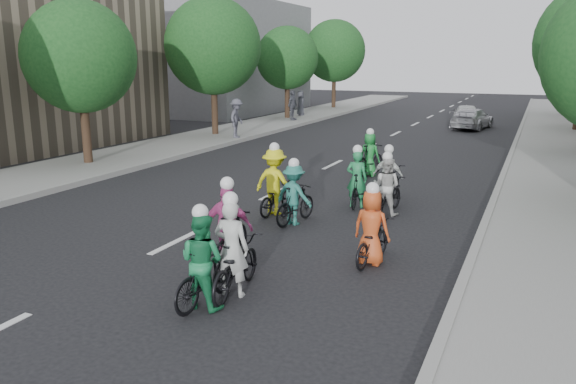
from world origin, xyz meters
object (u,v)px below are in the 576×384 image
Objects in this scene: cyclist_3 at (230,235)px; cyclist_9 at (370,158)px; cyclist_8 at (388,181)px; cyclist_4 at (372,235)px; cyclist_5 at (357,185)px; cyclist_7 at (295,199)px; spectator_1 at (293,105)px; spectator_2 at (301,103)px; follow_car_trail at (466,114)px; cyclist_2 at (275,187)px; spectator_0 at (237,118)px; follow_car_lead at (472,119)px; cyclist_6 at (387,192)px; cyclist_1 at (204,268)px; cyclist_0 at (234,261)px.

cyclist_3 is 1.00× the size of cyclist_9.
cyclist_3 is at bearing 79.89° from cyclist_8.
cyclist_5 reaches higher than cyclist_4.
cyclist_7 is 0.87× the size of spectator_1.
follow_car_trail is at bearing -96.16° from spectator_2.
cyclist_2 is 0.98× the size of spectator_0.
follow_car_lead is at bearing -103.55° from cyclist_3.
cyclist_5 reaches higher than cyclist_8.
spectator_1 is (-9.93, 18.24, 0.49)m from cyclist_5.
follow_car_lead is at bearing -81.86° from cyclist_6.
follow_car_trail is (-1.44, 26.02, 0.05)m from cyclist_4.
spectator_2 reaches higher than cyclist_1.
cyclist_9 is at bearing -61.17° from cyclist_6.
cyclist_8 reaches higher than follow_car_trail.
cyclist_3 is 0.46× the size of follow_car_lead.
cyclist_5 is 1.02× the size of spectator_2.
cyclist_0 reaches higher than cyclist_6.
cyclist_8 is 0.99× the size of spectator_0.
cyclist_5 is 13.33m from spectator_0.
cyclist_4 is 0.45× the size of follow_car_trail.
follow_car_trail is 10.73m from spectator_1.
cyclist_3 is 1.15× the size of cyclist_4.
cyclist_9 is 15.38m from follow_car_lead.
cyclist_0 is at bearing -104.24° from cyclist_1.
cyclist_8 is 23.33m from spectator_2.
spectator_2 is (-9.81, 23.53, 0.35)m from cyclist_7.
cyclist_8 is at bearing -101.97° from cyclist_0.
spectator_0 is at bearing -66.96° from cyclist_0.
spectator_1 is at bearing -67.39° from cyclist_5.
cyclist_3 is 27.39m from follow_car_trail.
cyclist_6 is at bearing -118.90° from cyclist_3.
cyclist_4 is 0.86× the size of spectator_0.
spectator_1 reaches higher than cyclist_7.
cyclist_6 is at bearing -144.96° from spectator_0.
follow_car_trail is (-0.79, 22.37, 0.04)m from cyclist_6.
follow_car_lead is (0.90, 25.89, 0.00)m from cyclist_0.
cyclist_0 is at bearing 113.10° from cyclist_2.
cyclist_8 is (0.76, 7.36, -0.02)m from cyclist_0.
spectator_1 is at bearing -78.86° from cyclist_3.
cyclist_8 is at bearing -112.65° from cyclist_3.
spectator_1 is (-0.80, 8.54, -0.02)m from spectator_0.
cyclist_1 is at bearing 104.27° from cyclist_9.
cyclist_5 is (0.35, 7.05, -0.05)m from cyclist_1.
cyclist_6 is 0.95× the size of spectator_0.
cyclist_1 is at bearing -157.30° from spectator_1.
follow_car_trail is 1.91× the size of spectator_0.
cyclist_4 is at bearing 148.39° from cyclist_2.
cyclist_4 is (1.70, 2.39, -0.02)m from cyclist_0.
follow_car_lead is (1.64, 21.66, -0.04)m from cyclist_7.
follow_car_lead is 2.43× the size of spectator_2.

